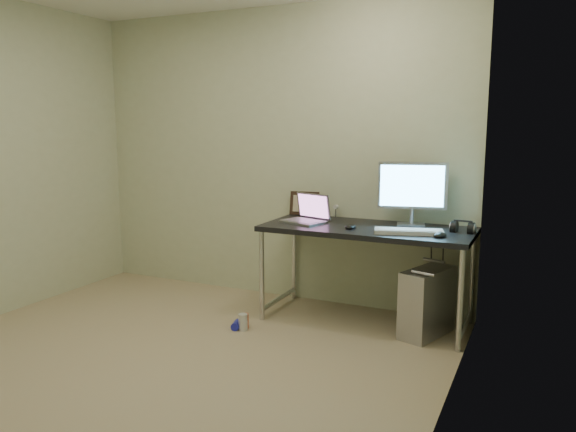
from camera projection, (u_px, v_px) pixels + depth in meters
The scene contains 18 objects.
floor at pixel (150, 369), 3.52m from camera, with size 3.50×3.50×0.00m, color tan.
wall_back at pixel (274, 155), 4.89m from camera, with size 3.50×0.02×2.50m, color beige.
wall_right at pixel (444, 183), 2.59m from camera, with size 0.02×3.50×2.50m, color beige.
desk at pixel (367, 237), 4.27m from camera, with size 1.57×0.69×0.75m.
tower_computer at pixel (427, 302), 4.06m from camera, with size 0.35×0.51×0.52m.
cable_a at pixel (431, 269), 4.39m from camera, with size 0.01×0.01×0.70m, color black.
cable_b at pixel (442, 273), 4.34m from camera, with size 0.01×0.01×0.72m, color black.
can_red at pixel (245, 321), 4.22m from camera, with size 0.06×0.06×0.11m, color red.
can_white at pixel (243, 322), 4.18m from camera, with size 0.07×0.07×0.12m, color silver.
can_blue at pixel (237, 325), 4.21m from camera, with size 0.06×0.06×0.11m, color #1E23BF.
laptop at pixel (307, 216), 4.46m from camera, with size 0.39×0.35×0.22m.
monitor at pixel (412, 189), 4.26m from camera, with size 0.51×0.20×0.49m.
keyboard at pixel (409, 231), 3.99m from camera, with size 0.48×0.16×0.03m, color silver.
mouse_right at pixel (440, 234), 3.87m from camera, with size 0.08×0.12×0.04m, color black.
mouse_left at pixel (351, 226), 4.18m from camera, with size 0.08×0.12×0.04m, color black.
headphones at pixel (463, 228), 4.03m from camera, with size 0.17×0.10×0.11m.
picture_frame at pixel (304, 203), 4.79m from camera, with size 0.25×0.03×0.20m, color black.
webcam at pixel (336, 208), 4.66m from camera, with size 0.04×0.04×0.11m.
Camera 1 is at (2.19, -2.64, 1.52)m, focal length 35.00 mm.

